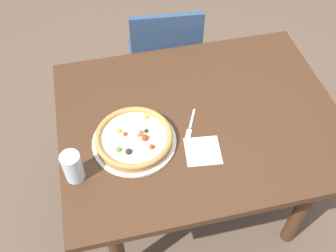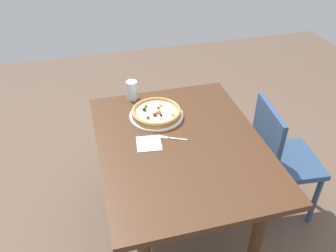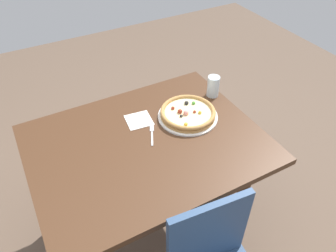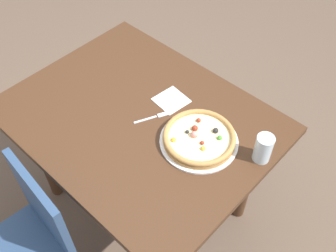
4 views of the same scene
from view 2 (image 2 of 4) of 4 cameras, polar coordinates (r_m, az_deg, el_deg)
The scene contains 8 objects.
ground_plane at distance 2.57m, azimuth 1.71°, elevation -15.96°, with size 6.00×6.00×0.00m, color brown.
dining_table at distance 2.10m, azimuth 2.02°, elevation -5.17°, with size 1.21×0.94×0.76m.
chair_near at distance 2.45m, azimuth 17.55°, elevation -4.84°, with size 0.44×0.44×0.88m.
plate at distance 2.24m, azimuth -1.89°, elevation 1.73°, with size 0.34×0.34×0.01m, color white.
pizza at distance 2.22m, azimuth -1.90°, elevation 2.27°, with size 0.32×0.32×0.05m.
fork at distance 2.05m, azimuth 0.46°, elevation -1.95°, with size 0.09×0.16×0.00m.
drinking_glass at distance 2.39m, azimuth -5.86°, elevation 5.78°, with size 0.07×0.07×0.13m, color silver.
napkin at distance 2.02m, azimuth -3.11°, elevation -2.83°, with size 0.14×0.14×0.00m, color white.
Camera 2 is at (-1.50, 0.47, 2.03)m, focal length 37.62 mm.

